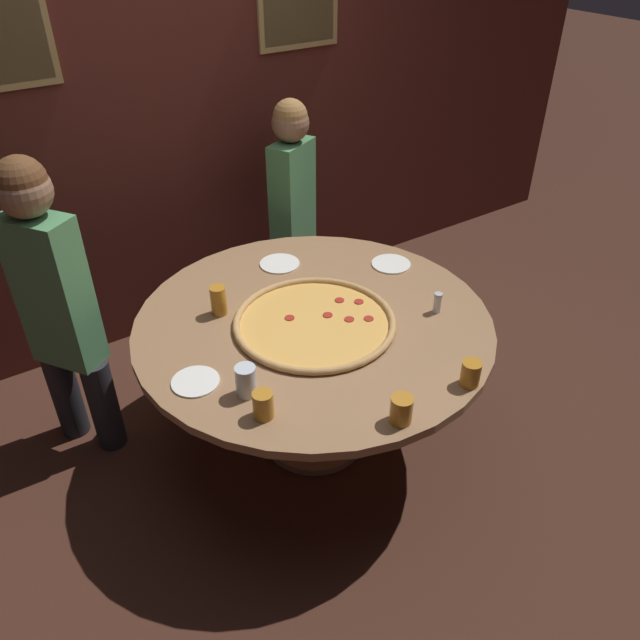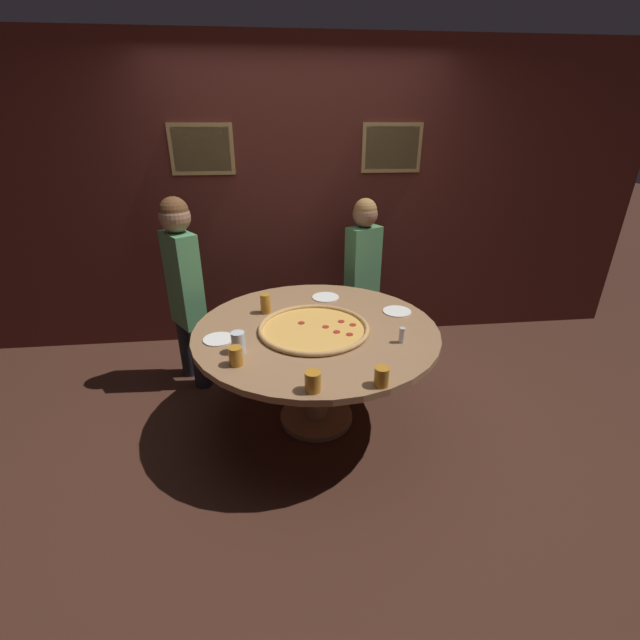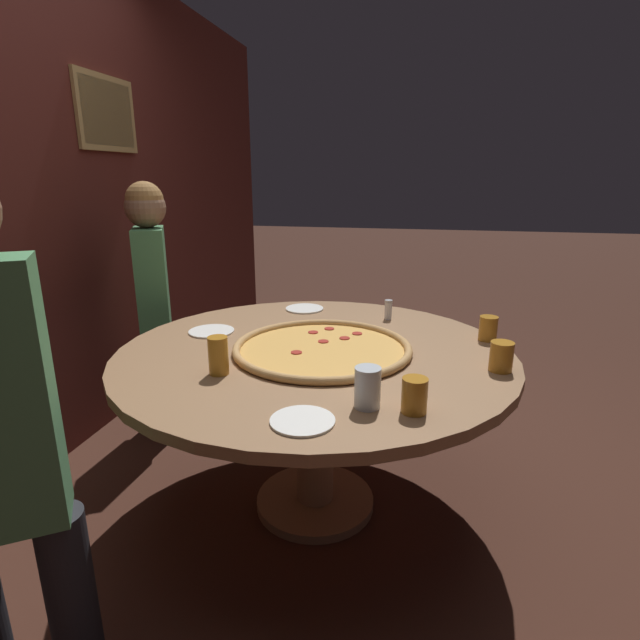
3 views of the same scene
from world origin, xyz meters
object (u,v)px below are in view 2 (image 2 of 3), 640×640
at_px(drink_cup_beside_pizza, 238,342).
at_px(white_plate_near_front, 325,297).
at_px(diner_side_left, 184,284).
at_px(drink_cup_by_shaker, 313,381).
at_px(white_plate_far_back, 218,339).
at_px(drink_cup_near_left, 382,377).
at_px(condiment_shaker, 402,335).
at_px(drink_cup_front_edge, 266,304).
at_px(white_plate_right_side, 397,311).
at_px(dining_table, 316,345).
at_px(drink_cup_far_right, 236,356).
at_px(diner_far_left, 363,269).
at_px(giant_pizza, 314,328).

distance_m(drink_cup_beside_pizza, white_plate_near_front, 0.99).
bearing_deg(diner_side_left, drink_cup_by_shaker, 177.86).
bearing_deg(white_plate_far_back, drink_cup_near_left, -34.28).
height_order(white_plate_far_back, white_plate_near_front, same).
height_order(white_plate_far_back, condiment_shaker, condiment_shaker).
xyz_separation_m(drink_cup_by_shaker, drink_cup_beside_pizza, (-0.39, 0.44, 0.01)).
height_order(drink_cup_by_shaker, drink_cup_beside_pizza, drink_cup_beside_pizza).
distance_m(drink_cup_front_edge, drink_cup_beside_pizza, 0.57).
bearing_deg(condiment_shaker, drink_cup_beside_pizza, -179.32).
relative_size(drink_cup_by_shaker, white_plate_right_side, 0.54).
relative_size(drink_cup_by_shaker, white_plate_far_back, 0.57).
bearing_deg(white_plate_near_front, white_plate_far_back, -140.80).
height_order(dining_table, white_plate_near_front, white_plate_near_front).
xyz_separation_m(white_plate_near_front, diner_side_left, (-1.06, 0.13, 0.10)).
distance_m(drink_cup_front_edge, drink_cup_near_left, 1.14).
height_order(drink_cup_beside_pizza, white_plate_right_side, drink_cup_beside_pizza).
height_order(drink_cup_far_right, condiment_shaker, drink_cup_far_right).
relative_size(drink_cup_far_right, diner_far_left, 0.08).
distance_m(white_plate_right_side, condiment_shaker, 0.46).
xyz_separation_m(giant_pizza, drink_cup_by_shaker, (-0.07, -0.67, 0.04)).
bearing_deg(diner_side_left, giant_pizza, -160.55).
bearing_deg(condiment_shaker, drink_cup_front_edge, 146.97).
bearing_deg(drink_cup_far_right, white_plate_right_side, 28.88).
height_order(white_plate_near_front, diner_side_left, diner_side_left).
relative_size(dining_table, diner_far_left, 1.15).
height_order(dining_table, drink_cup_near_left, drink_cup_near_left).
xyz_separation_m(drink_cup_near_left, white_plate_near_front, (-0.14, 1.21, -0.05)).
height_order(drink_cup_by_shaker, diner_far_left, diner_far_left).
bearing_deg(drink_cup_near_left, white_plate_right_side, 69.45).
bearing_deg(drink_cup_near_left, diner_far_left, 81.61).
xyz_separation_m(giant_pizza, diner_side_left, (-0.92, 0.67, 0.09)).
height_order(drink_cup_far_right, drink_cup_beside_pizza, drink_cup_beside_pizza).
xyz_separation_m(white_plate_right_side, diner_far_left, (-0.08, 0.82, 0.05)).
distance_m(giant_pizza, drink_cup_far_right, 0.60).
bearing_deg(white_plate_right_side, drink_cup_near_left, -110.55).
distance_m(drink_cup_beside_pizza, condiment_shaker, 0.98).
xyz_separation_m(dining_table, giant_pizza, (-0.02, -0.04, 0.14)).
bearing_deg(condiment_shaker, white_plate_far_back, 171.92).
height_order(white_plate_right_side, white_plate_near_front, same).
bearing_deg(drink_cup_beside_pizza, dining_table, 29.33).
bearing_deg(white_plate_near_front, condiment_shaker, -63.93).
distance_m(drink_cup_far_right, drink_cup_beside_pizza, 0.14).
relative_size(drink_cup_front_edge, white_plate_far_back, 0.73).
distance_m(drink_cup_front_edge, condiment_shaker, 0.98).
distance_m(drink_cup_far_right, diner_far_left, 1.74).
xyz_separation_m(drink_cup_front_edge, white_plate_near_front, (0.45, 0.23, -0.06)).
distance_m(drink_cup_by_shaker, drink_cup_front_edge, 1.01).
xyz_separation_m(white_plate_far_back, condiment_shaker, (1.12, -0.16, 0.05)).
xyz_separation_m(dining_table, white_plate_near_front, (0.13, 0.51, 0.13)).
bearing_deg(giant_pizza, drink_cup_beside_pizza, -153.09).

